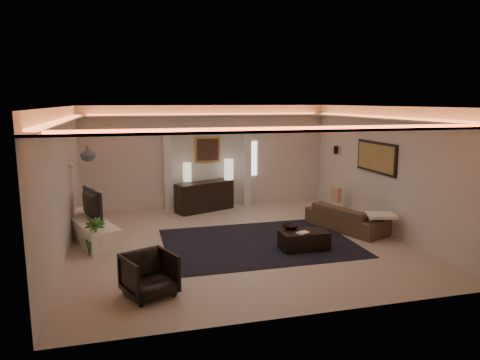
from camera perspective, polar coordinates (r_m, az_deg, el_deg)
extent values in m
plane|color=#B9A791|center=(9.71, -0.24, -7.94)|extent=(7.00, 7.00, 0.00)
plane|color=white|center=(9.23, -0.25, 9.44)|extent=(7.00, 7.00, 0.00)
plane|color=beige|center=(12.74, -4.22, 3.06)|extent=(7.00, 0.00, 7.00)
plane|color=beige|center=(6.11, 8.09, -4.76)|extent=(7.00, 0.00, 7.00)
plane|color=beige|center=(9.14, -21.98, -0.45)|extent=(0.00, 7.00, 7.00)
plane|color=beige|center=(10.78, 18.08, 1.29)|extent=(0.00, 7.00, 7.00)
cube|color=silver|center=(9.24, -0.25, 7.70)|extent=(7.00, 7.00, 0.04)
cube|color=white|center=(13.05, 1.64, 2.80)|extent=(0.25, 0.03, 1.00)
cube|color=black|center=(9.63, 2.39, -8.07)|extent=(4.00, 3.00, 0.01)
cube|color=silver|center=(12.54, -9.29, 1.22)|extent=(0.22, 0.20, 2.20)
cube|color=silver|center=(12.96, 0.89, 1.64)|extent=(0.22, 0.20, 2.20)
cube|color=silver|center=(12.57, -4.18, 6.62)|extent=(2.52, 0.20, 0.12)
cube|color=tan|center=(12.69, -4.21, 3.94)|extent=(0.74, 0.04, 0.74)
cube|color=#4C2D1E|center=(12.67, -4.19, 3.93)|extent=(0.62, 0.02, 0.62)
cube|color=black|center=(10.98, 17.17, 2.81)|extent=(0.04, 1.64, 0.74)
cube|color=tan|center=(10.97, 17.06, 2.81)|extent=(0.02, 1.50, 0.62)
cylinder|color=black|center=(12.58, 12.25, 3.82)|extent=(0.12, 0.12, 0.22)
cube|color=silver|center=(10.48, -20.82, 2.00)|extent=(0.10, 0.55, 0.04)
cube|color=black|center=(12.33, -4.60, -2.14)|extent=(1.71, 1.09, 0.82)
cylinder|color=#EFE3C1|center=(12.38, -6.83, 1.12)|extent=(0.23, 0.23, 0.52)
cylinder|color=white|center=(12.60, -1.45, 1.35)|extent=(0.28, 0.28, 0.58)
cube|color=white|center=(10.36, -18.88, -6.03)|extent=(1.46, 2.56, 0.47)
imported|color=black|center=(10.28, -19.09, -3.01)|extent=(1.10, 0.55, 0.65)
cylinder|color=black|center=(11.47, -18.64, -2.34)|extent=(0.20, 0.20, 0.43)
imported|color=slate|center=(10.61, -19.02, 3.26)|extent=(0.44, 0.44, 0.35)
imported|color=#2D611F|center=(9.30, -18.15, -6.92)|extent=(0.44, 0.44, 0.73)
imported|color=black|center=(10.81, 13.53, -4.75)|extent=(2.13, 1.44, 0.58)
cube|color=white|center=(10.18, 17.73, -4.36)|extent=(0.70, 0.62, 0.07)
cube|color=tan|center=(12.15, 12.30, -1.80)|extent=(0.12, 0.38, 0.38)
cube|color=black|center=(9.25, 8.25, -7.65)|extent=(0.98, 0.54, 0.36)
imported|color=black|center=(9.34, 6.51, -5.87)|extent=(0.41, 0.41, 0.08)
cube|color=#F3DFCC|center=(9.05, 8.11, -6.59)|extent=(0.28, 0.24, 0.03)
imported|color=#302620|center=(7.19, -11.61, -11.88)|extent=(0.96, 0.98, 0.68)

